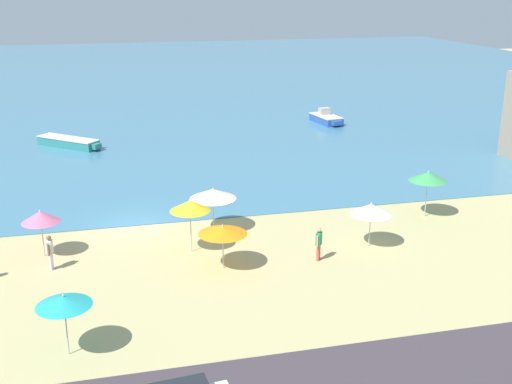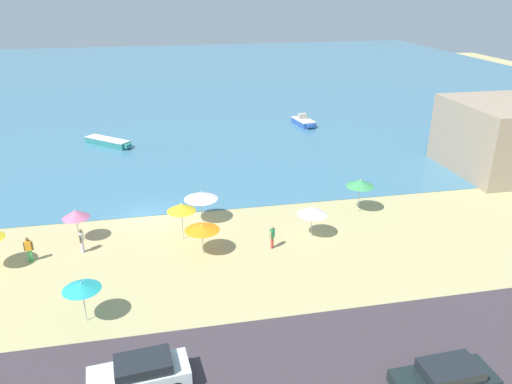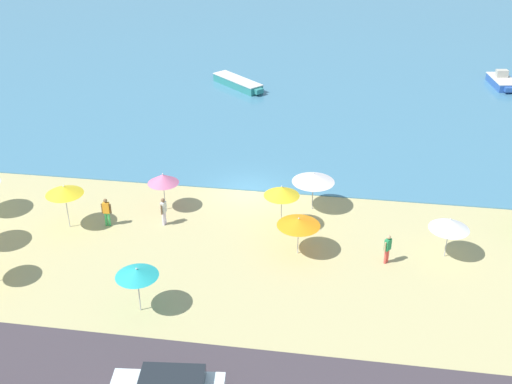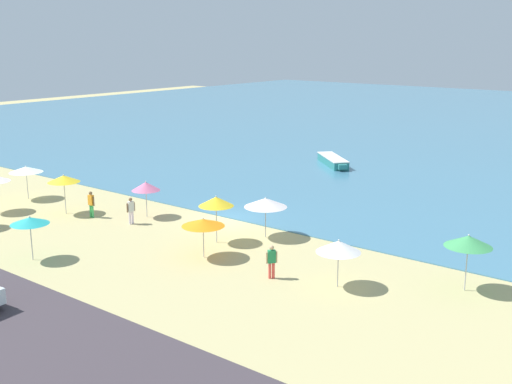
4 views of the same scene
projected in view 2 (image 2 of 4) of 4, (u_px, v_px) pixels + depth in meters
name	position (u px, v px, depth m)	size (l,w,h in m)	color
ground_plane	(146.00, 217.00, 37.63)	(160.00, 160.00, 0.00)	tan
sea	(146.00, 83.00, 87.26)	(150.00, 110.00, 0.05)	teal
beach_umbrella_0	(81.00, 286.00, 25.28)	(1.96, 1.96, 2.36)	#B2B2B7
beach_umbrella_1	(360.00, 183.00, 37.56)	(2.14, 2.14, 2.68)	#B2B2B7
beach_umbrella_2	(76.00, 214.00, 33.33)	(1.81, 1.81, 2.36)	#B2B2B7
beach_umbrella_3	(202.00, 227.00, 31.78)	(2.25, 2.25, 2.16)	#B2B2B7
beach_umbrella_4	(181.00, 207.00, 33.46)	(1.96, 1.96, 2.71)	#B2B2B7
beach_umbrella_10	(312.00, 211.00, 33.93)	(2.07, 2.07, 2.30)	#B2B2B7
beach_umbrella_12	(201.00, 196.00, 36.11)	(2.46, 2.46, 2.39)	#B2B2B7
bather_0	(272.00, 236.00, 32.84)	(0.39, 0.48, 1.65)	#ED4D45
bather_1	(82.00, 239.00, 32.33)	(0.29, 0.56, 1.67)	white
bather_2	(29.00, 248.00, 31.22)	(0.57, 0.24, 1.71)	#3EB55B
parked_car_1	(140.00, 373.00, 21.39)	(4.45, 2.18, 1.49)	silver
parked_car_2	(446.00, 378.00, 21.22)	(4.45, 2.04, 1.38)	black
skiff_nearshore	(304.00, 122.00, 61.27)	(2.30, 4.22, 1.35)	#2D56A3
skiff_offshore	(108.00, 142.00, 53.66)	(5.06, 4.67, 0.74)	teal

